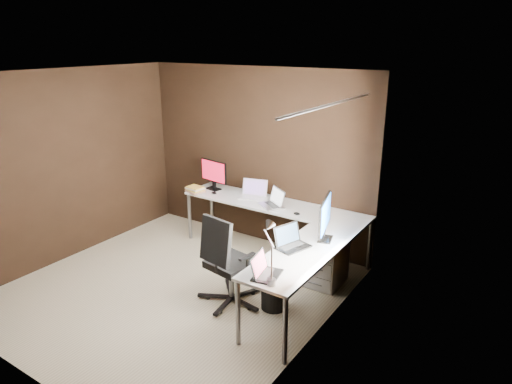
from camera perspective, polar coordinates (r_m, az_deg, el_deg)
room at (r=4.96m, az=-7.66°, el=0.05°), size 3.60×3.60×2.50m
desk at (r=5.64m, az=2.96°, el=-3.98°), size 2.65×2.25×0.73m
drawer_pedestal at (r=5.64m, az=8.66°, el=-8.38°), size 0.42×0.50×0.60m
monitor_left at (r=6.71m, az=-5.31°, el=2.37°), size 0.50×0.17×0.44m
monitor_right at (r=5.03m, az=8.61°, el=-3.04°), size 0.21×0.58×0.48m
laptop_white at (r=6.39m, az=-0.31°, el=-0.19°), size 0.41×0.34×0.24m
laptop_silver at (r=6.06m, az=2.17°, el=-1.29°), size 0.43×0.40×0.23m
laptop_black_big at (r=4.91m, az=4.35°, el=-6.27°), size 0.34×0.41×0.23m
laptop_black_small at (r=4.33m, az=1.02°, el=-9.84°), size 0.28×0.35×0.21m
book_stack at (r=6.67m, az=-7.61°, el=0.33°), size 0.30×0.27×0.08m
mouse_left at (r=6.55m, az=-5.27°, el=-0.12°), size 0.10×0.08×0.03m
mouse_corner at (r=5.78m, az=5.12°, el=-2.71°), size 0.10×0.07×0.03m
desk_lamp at (r=4.12m, az=1.69°, el=-6.53°), size 0.19×0.22×0.58m
office_chair at (r=5.19m, az=-3.41°, el=-10.59°), size 0.60×0.61×1.06m
wastebasket at (r=5.16m, az=2.23°, el=-12.71°), size 0.30×0.30×0.32m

